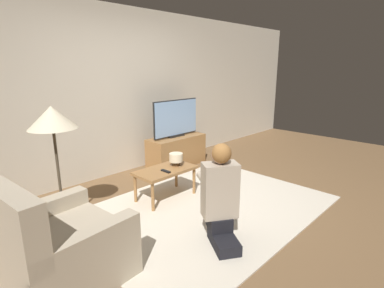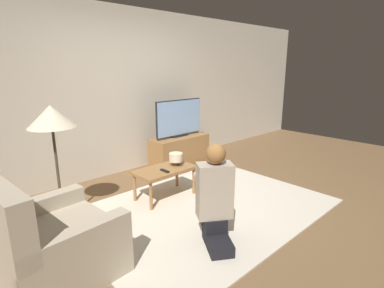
% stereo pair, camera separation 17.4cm
% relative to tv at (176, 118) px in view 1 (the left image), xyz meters
% --- Properties ---
extents(ground_plane, '(10.00, 10.00, 0.00)m').
position_rel_tv_xyz_m(ground_plane, '(-0.90, -1.49, -0.84)').
color(ground_plane, brown).
extents(wall_back, '(10.00, 0.06, 2.60)m').
position_rel_tv_xyz_m(wall_back, '(-0.90, 0.44, 0.46)').
color(wall_back, beige).
rests_on(wall_back, ground_plane).
extents(rug, '(2.97, 2.16, 0.02)m').
position_rel_tv_xyz_m(rug, '(-0.90, -1.49, -0.84)').
color(rug, beige).
rests_on(rug, ground_plane).
extents(tv_stand, '(1.06, 0.43, 0.52)m').
position_rel_tv_xyz_m(tv_stand, '(0.00, -0.00, -0.58)').
color(tv_stand, olive).
rests_on(tv_stand, ground_plane).
extents(tv, '(0.96, 0.08, 0.64)m').
position_rel_tv_xyz_m(tv, '(0.00, 0.00, 0.00)').
color(tv, black).
rests_on(tv, tv_stand).
extents(coffee_table, '(0.79, 0.43, 0.41)m').
position_rel_tv_xyz_m(coffee_table, '(-1.04, -0.91, -0.48)').
color(coffee_table, olive).
rests_on(coffee_table, ground_plane).
extents(floor_lamp, '(0.49, 0.49, 1.32)m').
position_rel_tv_xyz_m(floor_lamp, '(-2.27, -0.61, 0.30)').
color(floor_lamp, '#4C4233').
rests_on(floor_lamp, ground_plane).
extents(armchair, '(0.94, 0.97, 0.92)m').
position_rel_tv_xyz_m(armchair, '(-2.67, -1.48, -0.55)').
color(armchair, '#B7A88E').
rests_on(armchair, ground_plane).
extents(person_kneeling, '(0.62, 0.77, 1.00)m').
position_rel_tv_xyz_m(person_kneeling, '(-1.31, -2.04, -0.34)').
color(person_kneeling, black).
rests_on(person_kneeling, rug).
extents(table_lamp, '(0.18, 0.18, 0.17)m').
position_rel_tv_xyz_m(table_lamp, '(-0.85, -0.91, -0.33)').
color(table_lamp, '#4C3823').
rests_on(table_lamp, coffee_table).
extents(remote, '(0.04, 0.15, 0.02)m').
position_rel_tv_xyz_m(remote, '(-1.11, -1.00, -0.42)').
color(remote, black).
rests_on(remote, coffee_table).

